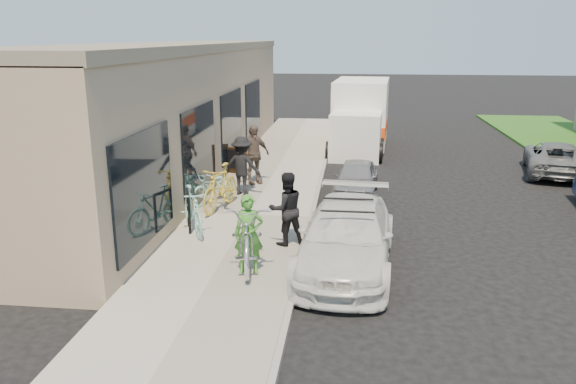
{
  "coord_description": "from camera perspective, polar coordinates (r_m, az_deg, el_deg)",
  "views": [
    {
      "loc": [
        0.5,
        -10.1,
        4.43
      ],
      "look_at": [
        -0.9,
        1.98,
        1.05
      ],
      "focal_mm": 35.0,
      "sensor_mm": 36.0,
      "label": 1
    }
  ],
  "objects": [
    {
      "name": "woman_rider",
      "position": [
        10.44,
        -4.0,
        -4.29
      ],
      "size": [
        0.6,
        0.44,
        1.5
      ],
      "primitive_type": "imported",
      "rotation": [
        0.0,
        0.0,
        0.17
      ],
      "color": "#418A2E",
      "rests_on": "sidewalk"
    },
    {
      "name": "tandem_bike",
      "position": [
        10.9,
        -4.08,
        -3.99
      ],
      "size": [
        1.28,
        2.58,
        1.29
      ],
      "primitive_type": "imported",
      "rotation": [
        0.0,
        0.0,
        0.18
      ],
      "color": "silver",
      "rests_on": "sidewalk"
    },
    {
      "name": "far_car_gray",
      "position": [
        20.58,
        25.51,
        3.12
      ],
      "size": [
        2.64,
        4.21,
        1.09
      ],
      "primitive_type": "imported",
      "rotation": [
        0.0,
        0.0,
        2.91
      ],
      "color": "slate",
      "rests_on": "ground"
    },
    {
      "name": "sedan_silver",
      "position": [
        16.2,
        6.96,
        1.39
      ],
      "size": [
        1.41,
        3.03,
        1.0
      ],
      "primitive_type": "imported",
      "rotation": [
        0.0,
        0.0,
        -0.08
      ],
      "color": "gray",
      "rests_on": "ground"
    },
    {
      "name": "sandwich_board",
      "position": [
        18.18,
        -5.3,
        3.32
      ],
      "size": [
        0.7,
        0.7,
        0.89
      ],
      "rotation": [
        0.0,
        0.0,
        -0.37
      ],
      "color": "black",
      "rests_on": "sidewalk"
    },
    {
      "name": "storefront",
      "position": [
        19.12,
        -11.01,
        8.33
      ],
      "size": [
        3.6,
        20.0,
        4.22
      ],
      "color": "tan",
      "rests_on": "ground"
    },
    {
      "name": "bystander_a",
      "position": [
        15.63,
        -4.69,
        2.68
      ],
      "size": [
        1.14,
        0.76,
        1.63
      ],
      "primitive_type": "imported",
      "rotation": [
        0.0,
        0.0,
        2.99
      ],
      "color": "black",
      "rests_on": "sidewalk"
    },
    {
      "name": "cruiser_bike_b",
      "position": [
        15.05,
        -7.56,
        0.6
      ],
      "size": [
        1.25,
        1.75,
        0.87
      ],
      "primitive_type": "imported",
      "rotation": [
        0.0,
        0.0,
        -0.45
      ],
      "color": "#99E4D7",
      "rests_on": "sidewalk"
    },
    {
      "name": "curb",
      "position": [
        13.85,
        2.36,
        -2.86
      ],
      "size": [
        0.12,
        34.0,
        0.13
      ],
      "primitive_type": "cube",
      "color": "gray",
      "rests_on": "ground"
    },
    {
      "name": "cruiser_bike_a",
      "position": [
        12.8,
        -9.68,
        -1.82
      ],
      "size": [
        1.22,
        1.73,
        1.02
      ],
      "primitive_type": "imported",
      "rotation": [
        0.0,
        0.0,
        0.49
      ],
      "color": "#99E4D7",
      "rests_on": "sidewalk"
    },
    {
      "name": "cruiser_bike_c",
      "position": [
        14.36,
        -6.89,
        0.46
      ],
      "size": [
        0.94,
        1.98,
        1.15
      ],
      "primitive_type": "imported",
      "rotation": [
        0.0,
        0.0,
        -0.22
      ],
      "color": "gold",
      "rests_on": "sidewalk"
    },
    {
      "name": "man_standing",
      "position": [
        11.79,
        -0.18,
        -1.7
      ],
      "size": [
        0.95,
        0.88,
        1.58
      ],
      "primitive_type": "imported",
      "rotation": [
        0.0,
        0.0,
        3.6
      ],
      "color": "black",
      "rests_on": "sidewalk"
    },
    {
      "name": "sidewalk",
      "position": [
        14.03,
        -3.97,
        -2.58
      ],
      "size": [
        3.0,
        34.0,
        0.15
      ],
      "primitive_type": "cube",
      "color": "#A5A094",
      "rests_on": "ground"
    },
    {
      "name": "bystander_b",
      "position": [
        16.74,
        -3.54,
        3.82
      ],
      "size": [
        1.09,
        0.99,
        1.78
      ],
      "primitive_type": "imported",
      "rotation": [
        0.0,
        0.0,
        0.67
      ],
      "color": "brown",
      "rests_on": "sidewalk"
    },
    {
      "name": "moving_truck",
      "position": [
        23.1,
        7.33,
        7.4
      ],
      "size": [
        2.49,
        5.69,
        2.73
      ],
      "rotation": [
        0.0,
        0.0,
        -0.08
      ],
      "color": "white",
      "rests_on": "ground"
    },
    {
      "name": "sedan_white",
      "position": [
        11.11,
        6.0,
        -4.52
      ],
      "size": [
        2.1,
        4.5,
        1.31
      ],
      "rotation": [
        0.0,
        0.0,
        -0.07
      ],
      "color": "silver",
      "rests_on": "ground"
    },
    {
      "name": "ground",
      "position": [
        11.04,
        3.51,
        -8.15
      ],
      "size": [
        120.0,
        120.0,
        0.0
      ],
      "primitive_type": "plane",
      "color": "black",
      "rests_on": "ground"
    },
    {
      "name": "bike_rack",
      "position": [
        12.94,
        -10.07,
        -1.49
      ],
      "size": [
        0.25,
        0.61,
        0.91
      ],
      "rotation": [
        0.0,
        0.0,
        0.33
      ],
      "color": "black",
      "rests_on": "sidewalk"
    }
  ]
}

